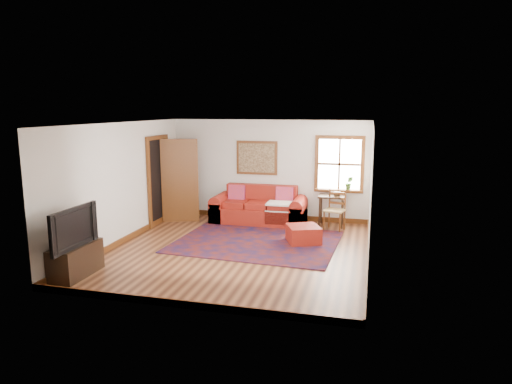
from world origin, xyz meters
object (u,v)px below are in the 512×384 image
(red_leather_sofa, at_px, (259,210))
(red_ottoman, at_px, (303,234))
(side_table, at_px, (332,201))
(media_cabinet, at_px, (76,260))
(ladder_back_chair, at_px, (335,208))

(red_leather_sofa, height_order, red_ottoman, red_leather_sofa)
(side_table, bearing_deg, media_cabinet, -131.78)
(red_ottoman, distance_m, media_cabinet, 4.45)
(red_ottoman, bearing_deg, ladder_back_chair, 42.16)
(side_table, distance_m, ladder_back_chair, 0.35)
(red_ottoman, relative_size, side_table, 0.86)
(red_leather_sofa, distance_m, red_ottoman, 1.97)
(ladder_back_chair, relative_size, media_cabinet, 0.95)
(side_table, relative_size, media_cabinet, 0.75)
(media_cabinet, bearing_deg, red_leather_sofa, 63.54)
(red_ottoman, bearing_deg, side_table, 50.66)
(red_ottoman, bearing_deg, media_cabinet, -164.00)
(ladder_back_chair, distance_m, media_cabinet, 5.69)
(red_leather_sofa, relative_size, media_cabinet, 2.33)
(side_table, relative_size, ladder_back_chair, 0.79)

